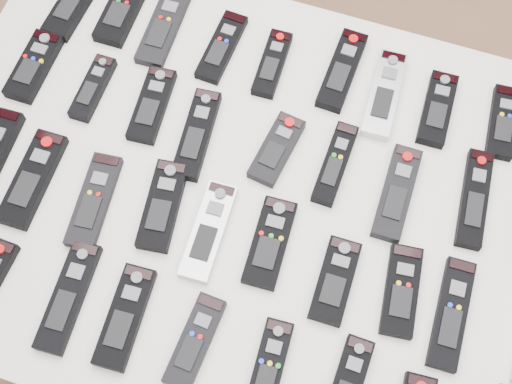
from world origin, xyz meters
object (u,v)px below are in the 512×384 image
(remote_4, at_px, (272,64))
(remote_31, at_px, (68,297))
(remote_0, at_px, (75,1))
(remote_10, at_px, (34,66))
(remote_22, at_px, (163,206))
(remote_8, at_px, (503,122))
(remote_21, at_px, (94,201))
(remote_34, at_px, (268,370))
(remote_26, at_px, (401,291))
(remote_25, at_px, (335,281))
(table, at_px, (256,208))
(remote_11, at_px, (93,88))
(remote_20, at_px, (33,179))
(remote_3, at_px, (222,47))
(remote_15, at_px, (335,164))
(remote_24, at_px, (270,243))
(remote_6, at_px, (384,95))
(remote_33, at_px, (195,342))
(remote_12, at_px, (152,105))
(remote_32, at_px, (125,317))
(remote_13, at_px, (197,134))
(remote_14, at_px, (277,149))
(remote_16, at_px, (397,193))
(remote_17, at_px, (474,199))
(remote_1, at_px, (122,10))
(remote_23, at_px, (209,231))
(remote_5, at_px, (342,70))
(remote_7, at_px, (437,109))
(remote_2, at_px, (164,26))
(remote_27, at_px, (451,314))

(remote_4, xyz_separation_m, remote_31, (-0.18, -0.55, -0.00))
(remote_0, bearing_deg, remote_10, -90.77)
(remote_22, bearing_deg, remote_10, 143.31)
(remote_4, bearing_deg, remote_8, -0.22)
(remote_21, xyz_separation_m, remote_34, (0.39, -0.18, 0.00))
(remote_8, bearing_deg, remote_26, -109.27)
(remote_21, distance_m, remote_25, 0.45)
(remote_31, bearing_deg, remote_4, 68.48)
(table, bearing_deg, remote_26, -17.33)
(table, distance_m, remote_11, 0.39)
(remote_10, xyz_separation_m, remote_20, (0.10, -0.22, -0.00))
(remote_3, xyz_separation_m, remote_15, (0.28, -0.18, 0.00))
(remote_21, height_order, remote_24, same)
(remote_3, xyz_separation_m, remote_6, (0.33, -0.01, 0.00))
(remote_6, relative_size, remote_33, 1.18)
(remote_12, height_order, remote_32, remote_32)
(remote_31, bearing_deg, remote_32, -4.26)
(remote_13, height_order, remote_15, same)
(remote_4, distance_m, remote_8, 0.45)
(remote_14, height_order, remote_16, remote_16)
(remote_11, relative_size, remote_22, 0.83)
(remote_10, xyz_separation_m, remote_15, (0.62, -0.02, 0.00))
(remote_8, distance_m, remote_17, 0.17)
(remote_1, relative_size, remote_3, 1.02)
(remote_17, height_order, remote_23, remote_17)
(remote_0, bearing_deg, remote_6, 1.75)
(table, height_order, remote_0, remote_0)
(remote_11, xyz_separation_m, remote_20, (-0.03, -0.21, 0.00))
(remote_22, bearing_deg, remote_15, 25.98)
(remote_16, bearing_deg, remote_6, 110.52)
(remote_32, bearing_deg, remote_31, 175.56)
(remote_0, bearing_deg, remote_24, -31.33)
(remote_5, bearing_deg, remote_22, -118.97)
(remote_13, relative_size, remote_23, 1.00)
(remote_12, xyz_separation_m, remote_31, (0.01, -0.39, 0.00))
(remote_32, relative_size, remote_34, 1.07)
(remote_5, distance_m, remote_8, 0.32)
(remote_23, bearing_deg, remote_0, 136.11)
(remote_8, relative_size, remote_26, 0.95)
(remote_13, bearing_deg, remote_10, 168.24)
(remote_6, xyz_separation_m, remote_24, (-0.12, -0.35, -0.00))
(remote_11, height_order, remote_23, remote_11)
(table, height_order, remote_4, remote_4)
(remote_1, relative_size, remote_7, 1.07)
(remote_2, height_order, remote_5, remote_5)
(remote_12, height_order, remote_16, remote_16)
(remote_15, height_order, remote_27, remote_15)
(remote_25, bearing_deg, remote_10, 160.34)
(remote_12, height_order, remote_26, same)
(remote_11, bearing_deg, remote_8, 13.27)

